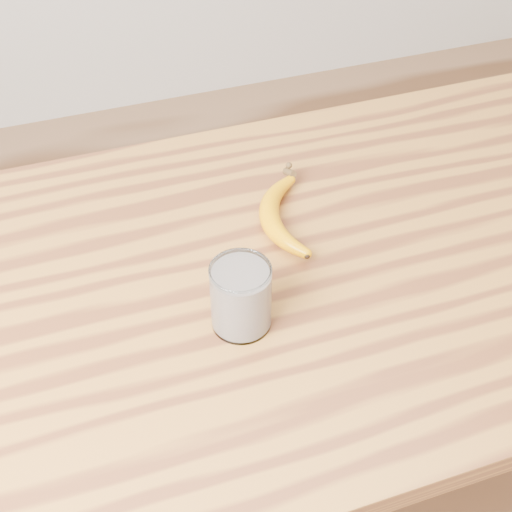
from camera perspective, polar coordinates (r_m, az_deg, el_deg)
name	(u,v)px	position (r m, az deg, el deg)	size (l,w,h in m)	color
table	(339,307)	(1.24, 6.66, -4.04)	(1.20, 0.80, 0.90)	#996328
smoothie_glass	(241,297)	(1.00, -1.22, -3.30)	(0.09, 0.09, 0.11)	white
banana	(269,217)	(1.17, 1.03, 3.17)	(0.10, 0.28, 0.03)	#DB8D00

